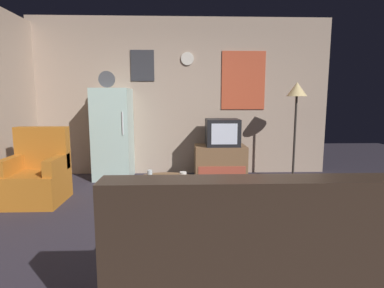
{
  "coord_description": "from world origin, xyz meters",
  "views": [
    {
      "loc": [
        0.01,
        -3.01,
        1.32
      ],
      "look_at": [
        0.14,
        0.9,
        0.75
      ],
      "focal_mm": 28.6,
      "sensor_mm": 36.0,
      "label": 1
    }
  ],
  "objects_px": {
    "coffee_table": "(165,200)",
    "armchair": "(37,176)",
    "tv_stand": "(220,162)",
    "wine_glass": "(150,177)",
    "crt_tv": "(222,132)",
    "standing_lamp": "(297,97)",
    "couch": "(252,265)",
    "remote_control": "(163,182)",
    "fridge": "(113,134)",
    "mug_ceramic_white": "(183,176)"
  },
  "relations": [
    {
      "from": "crt_tv",
      "to": "coffee_table",
      "type": "relative_size",
      "value": 0.75
    },
    {
      "from": "tv_stand",
      "to": "couch",
      "type": "xyz_separation_m",
      "value": [
        -0.21,
        -3.26,
        0.03
      ]
    },
    {
      "from": "wine_glass",
      "to": "couch",
      "type": "distance_m",
      "value": 1.54
    },
    {
      "from": "fridge",
      "to": "coffee_table",
      "type": "bearing_deg",
      "value": -62.99
    },
    {
      "from": "crt_tv",
      "to": "coffee_table",
      "type": "height_order",
      "value": "crt_tv"
    },
    {
      "from": "wine_glass",
      "to": "mug_ceramic_white",
      "type": "relative_size",
      "value": 1.67
    },
    {
      "from": "tv_stand",
      "to": "crt_tv",
      "type": "distance_m",
      "value": 0.5
    },
    {
      "from": "fridge",
      "to": "crt_tv",
      "type": "relative_size",
      "value": 3.28
    },
    {
      "from": "crt_tv",
      "to": "couch",
      "type": "distance_m",
      "value": 3.3
    },
    {
      "from": "fridge",
      "to": "remote_control",
      "type": "bearing_deg",
      "value": -64.81
    },
    {
      "from": "couch",
      "to": "fridge",
      "type": "bearing_deg",
      "value": 115.0
    },
    {
      "from": "tv_stand",
      "to": "couch",
      "type": "bearing_deg",
      "value": -93.77
    },
    {
      "from": "crt_tv",
      "to": "remote_control",
      "type": "height_order",
      "value": "crt_tv"
    },
    {
      "from": "crt_tv",
      "to": "coffee_table",
      "type": "distance_m",
      "value": 2.04
    },
    {
      "from": "standing_lamp",
      "to": "armchair",
      "type": "distance_m",
      "value": 3.93
    },
    {
      "from": "couch",
      "to": "wine_glass",
      "type": "bearing_deg",
      "value": 119.66
    },
    {
      "from": "coffee_table",
      "to": "wine_glass",
      "type": "bearing_deg",
      "value": -130.95
    },
    {
      "from": "tv_stand",
      "to": "armchair",
      "type": "xyz_separation_m",
      "value": [
        -2.51,
        -1.08,
        0.06
      ]
    },
    {
      "from": "fridge",
      "to": "couch",
      "type": "relative_size",
      "value": 1.04
    },
    {
      "from": "mug_ceramic_white",
      "to": "armchair",
      "type": "xyz_separation_m",
      "value": [
        -1.88,
        0.7,
        -0.16
      ]
    },
    {
      "from": "fridge",
      "to": "mug_ceramic_white",
      "type": "relative_size",
      "value": 19.67
    },
    {
      "from": "crt_tv",
      "to": "couch",
      "type": "height_order",
      "value": "crt_tv"
    },
    {
      "from": "coffee_table",
      "to": "armchair",
      "type": "relative_size",
      "value": 0.75
    },
    {
      "from": "coffee_table",
      "to": "wine_glass",
      "type": "xyz_separation_m",
      "value": [
        -0.14,
        -0.16,
        0.3
      ]
    },
    {
      "from": "tv_stand",
      "to": "wine_glass",
      "type": "height_order",
      "value": "wine_glass"
    },
    {
      "from": "mug_ceramic_white",
      "to": "couch",
      "type": "distance_m",
      "value": 1.55
    },
    {
      "from": "tv_stand",
      "to": "wine_glass",
      "type": "xyz_separation_m",
      "value": [
        -0.97,
        -1.93,
        0.25
      ]
    },
    {
      "from": "fridge",
      "to": "crt_tv",
      "type": "xyz_separation_m",
      "value": [
        1.82,
        -0.11,
        0.03
      ]
    },
    {
      "from": "mug_ceramic_white",
      "to": "fridge",
      "type": "bearing_deg",
      "value": 121.52
    },
    {
      "from": "wine_glass",
      "to": "fridge",
      "type": "bearing_deg",
      "value": 111.75
    },
    {
      "from": "standing_lamp",
      "to": "wine_glass",
      "type": "relative_size",
      "value": 10.6
    },
    {
      "from": "remote_control",
      "to": "couch",
      "type": "distance_m",
      "value": 1.5
    },
    {
      "from": "fridge",
      "to": "armchair",
      "type": "height_order",
      "value": "fridge"
    },
    {
      "from": "tv_stand",
      "to": "remote_control",
      "type": "distance_m",
      "value": 2.09
    },
    {
      "from": "crt_tv",
      "to": "armchair",
      "type": "bearing_deg",
      "value": -157.02
    },
    {
      "from": "tv_stand",
      "to": "crt_tv",
      "type": "bearing_deg",
      "value": -1.83
    },
    {
      "from": "wine_glass",
      "to": "crt_tv",
      "type": "bearing_deg",
      "value": 62.62
    },
    {
      "from": "armchair",
      "to": "couch",
      "type": "height_order",
      "value": "armchair"
    },
    {
      "from": "fridge",
      "to": "standing_lamp",
      "type": "height_order",
      "value": "fridge"
    },
    {
      "from": "crt_tv",
      "to": "wine_glass",
      "type": "relative_size",
      "value": 3.6
    },
    {
      "from": "fridge",
      "to": "mug_ceramic_white",
      "type": "bearing_deg",
      "value": -58.48
    },
    {
      "from": "mug_ceramic_white",
      "to": "couch",
      "type": "relative_size",
      "value": 0.05
    },
    {
      "from": "standing_lamp",
      "to": "remote_control",
      "type": "xyz_separation_m",
      "value": [
        -2.02,
        -1.73,
        -0.89
      ]
    },
    {
      "from": "mug_ceramic_white",
      "to": "remote_control",
      "type": "distance_m",
      "value": 0.25
    },
    {
      "from": "coffee_table",
      "to": "fridge",
      "type": "bearing_deg",
      "value": 117.01
    },
    {
      "from": "fridge",
      "to": "crt_tv",
      "type": "height_order",
      "value": "fridge"
    },
    {
      "from": "remote_control",
      "to": "fridge",
      "type": "bearing_deg",
      "value": 146.51
    },
    {
      "from": "fridge",
      "to": "tv_stand",
      "type": "height_order",
      "value": "fridge"
    },
    {
      "from": "crt_tv",
      "to": "mug_ceramic_white",
      "type": "height_order",
      "value": "crt_tv"
    },
    {
      "from": "standing_lamp",
      "to": "remote_control",
      "type": "relative_size",
      "value": 10.6
    }
  ]
}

